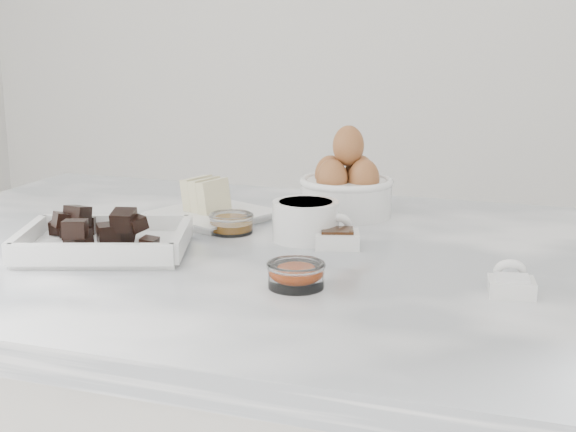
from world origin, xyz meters
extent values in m
cube|color=white|center=(0.00, 0.00, 0.92)|extent=(1.20, 0.80, 0.04)
cube|color=white|center=(-0.20, -0.09, 0.95)|extent=(0.25, 0.22, 0.01)
cube|color=white|center=(-0.14, 0.13, 0.95)|extent=(0.18, 0.18, 0.01)
cube|color=white|center=(-0.14, 0.13, 0.95)|extent=(0.21, 0.21, 0.00)
cylinder|color=white|center=(0.04, 0.06, 0.97)|extent=(0.10, 0.10, 0.06)
cylinder|color=white|center=(0.04, 0.06, 0.99)|extent=(0.08, 0.08, 0.01)
cylinder|color=white|center=(0.05, 0.23, 0.97)|extent=(0.15, 0.15, 0.06)
torus|color=white|center=(0.05, 0.23, 1.00)|extent=(0.15, 0.15, 0.01)
ellipsoid|color=#94562F|center=(0.08, 0.23, 1.00)|extent=(0.05, 0.05, 0.07)
ellipsoid|color=#94562F|center=(0.02, 0.22, 1.00)|extent=(0.05, 0.05, 0.07)
ellipsoid|color=#94562F|center=(0.06, 0.26, 1.00)|extent=(0.05, 0.05, 0.07)
ellipsoid|color=#94562F|center=(0.05, 0.19, 1.00)|extent=(0.05, 0.05, 0.07)
ellipsoid|color=#94562F|center=(0.05, 0.23, 1.05)|extent=(0.05, 0.05, 0.07)
cylinder|color=white|center=(-0.08, 0.06, 0.95)|extent=(0.06, 0.06, 0.03)
torus|color=white|center=(-0.08, 0.06, 0.97)|extent=(0.07, 0.07, 0.01)
cylinder|color=orange|center=(-0.08, 0.06, 0.95)|extent=(0.05, 0.05, 0.01)
cylinder|color=white|center=(0.09, -0.15, 0.95)|extent=(0.07, 0.07, 0.03)
torus|color=white|center=(0.09, -0.15, 0.97)|extent=(0.07, 0.07, 0.01)
ellipsoid|color=#E84A07|center=(0.09, -0.15, 0.95)|extent=(0.04, 0.04, 0.02)
cube|color=white|center=(0.09, 0.03, 0.95)|extent=(0.07, 0.06, 0.02)
cube|color=black|center=(0.09, 0.03, 0.96)|extent=(0.05, 0.05, 0.00)
torus|color=white|center=(0.08, 0.06, 0.96)|extent=(0.05, 0.05, 0.04)
cube|color=white|center=(0.33, -0.10, 0.95)|extent=(0.06, 0.05, 0.02)
cube|color=white|center=(0.33, -0.10, 0.96)|extent=(0.04, 0.04, 0.00)
torus|color=white|center=(0.33, -0.07, 0.96)|extent=(0.04, 0.04, 0.04)
camera|label=1|loc=(0.37, -1.01, 1.24)|focal=50.00mm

